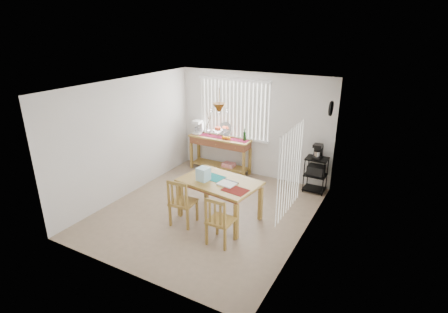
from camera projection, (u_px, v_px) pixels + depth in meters
The scene contains 10 objects.
ground at pixel (207, 211), 7.27m from camera, with size 4.00×4.50×0.01m, color gray.
room_shell at pixel (206, 133), 6.68m from camera, with size 4.20×4.70×2.70m.
sideboard at pixel (220, 146), 9.02m from camera, with size 1.66×0.47×0.93m.
sideboard_items at pixel (211, 130), 9.02m from camera, with size 1.58×0.40×0.71m.
wire_cart at pixel (316, 171), 7.97m from camera, with size 0.48×0.39×0.82m.
cart_items at pixel (318, 151), 7.81m from camera, with size 0.19×0.23×0.34m.
dining_table at pixel (220, 185), 6.78m from camera, with size 1.62×1.16×0.81m.
table_items at pixel (209, 177), 6.70m from camera, with size 1.15×0.69×0.26m.
chair_left at pixel (182, 202), 6.63m from camera, with size 0.48×0.48×0.96m.
chair_right at pixel (220, 221), 6.03m from camera, with size 0.43×0.43×0.93m.
Camera 1 is at (3.38, -5.44, 3.62)m, focal length 28.00 mm.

